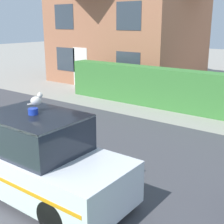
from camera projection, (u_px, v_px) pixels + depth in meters
road_strip at (91, 151)px, 8.55m from camera, size 28.00×6.94×0.01m
garden_hedge at (187, 91)px, 12.17m from camera, size 11.37×0.75×1.62m
police_car at (33, 157)px, 6.31m from camera, size 4.37×1.64×1.82m
cat at (37, 100)px, 6.14m from camera, size 0.27×0.26×0.27m
house_left at (128, 15)px, 18.06m from camera, size 8.10×6.44×7.42m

